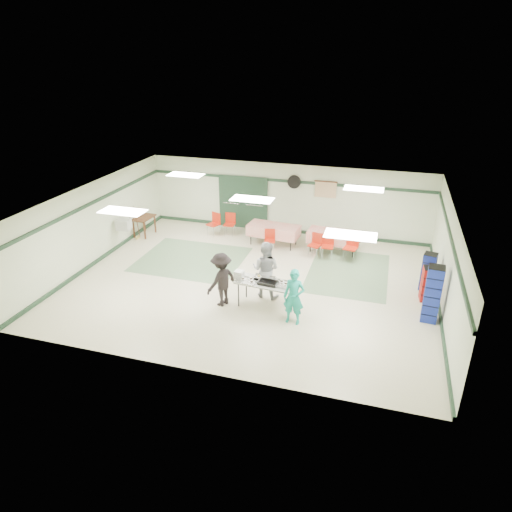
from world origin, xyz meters
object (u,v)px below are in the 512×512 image
(crate_stack_red, at_px, (429,284))
(printer_table, at_px, (144,219))
(chair_d, at_px, (270,238))
(dining_table_a, at_px, (334,237))
(volunteer_teal, at_px, (294,297))
(volunteer_dark, at_px, (222,279))
(crate_stack_blue_a, at_px, (428,272))
(chair_loose_b, at_px, (215,222))
(volunteer_grey, at_px, (266,269))
(serving_table, at_px, (267,284))
(office_printer, at_px, (124,224))
(chair_loose_a, at_px, (230,222))
(broom, at_px, (137,222))
(chair_c, at_px, (352,245))
(chair_b, at_px, (316,242))
(dining_table_b, at_px, (274,230))
(crate_stack_blue_b, at_px, (432,294))
(chair_a, at_px, (328,243))

(crate_stack_red, height_order, printer_table, crate_stack_red)
(chair_d, distance_m, crate_stack_red, 5.68)
(dining_table_a, height_order, chair_d, chair_d)
(volunteer_teal, bearing_deg, volunteer_dark, 174.02)
(crate_stack_blue_a, bearing_deg, chair_loose_b, 163.07)
(volunteer_grey, bearing_deg, serving_table, 115.43)
(serving_table, height_order, office_printer, office_printer)
(dining_table_a, distance_m, crate_stack_blue_a, 3.70)
(chair_loose_a, distance_m, chair_loose_b, 0.59)
(crate_stack_red, bearing_deg, broom, 169.88)
(dining_table_a, xyz_separation_m, office_printer, (-7.23, -1.87, 0.36))
(chair_d, bearing_deg, broom, 168.82)
(chair_loose_b, relative_size, crate_stack_red, 0.86)
(chair_c, height_order, chair_loose_a, chair_c)
(dining_table_a, bearing_deg, chair_b, -129.74)
(volunteer_dark, xyz_separation_m, broom, (-4.80, 3.73, -0.11))
(dining_table_b, height_order, crate_stack_red, crate_stack_red)
(office_printer, bearing_deg, dining_table_a, 8.22)
(crate_stack_blue_b, xyz_separation_m, office_printer, (-10.30, 1.96, 0.14))
(serving_table, height_order, chair_a, chair_a)
(crate_stack_red, bearing_deg, chair_c, 137.83)
(dining_table_b, xyz_separation_m, chair_a, (2.08, -0.57, -0.04))
(crate_stack_blue_b, bearing_deg, chair_loose_a, 148.81)
(volunteer_teal, distance_m, crate_stack_red, 4.12)
(dining_table_b, distance_m, office_printer, 5.38)
(volunteer_dark, height_order, office_printer, volunteer_dark)
(chair_b, height_order, crate_stack_red, crate_stack_red)
(volunteer_dark, bearing_deg, serving_table, 125.87)
(chair_b, bearing_deg, crate_stack_blue_b, -24.70)
(chair_b, height_order, crate_stack_blue_a, crate_stack_blue_a)
(serving_table, bearing_deg, broom, 155.45)
(crate_stack_red, bearing_deg, volunteer_dark, -161.38)
(volunteer_dark, distance_m, chair_b, 4.50)
(chair_d, height_order, printer_table, chair_d)
(chair_loose_b, distance_m, broom, 2.93)
(chair_a, height_order, chair_loose_a, chair_loose_a)
(volunteer_teal, distance_m, chair_loose_a, 6.58)
(chair_c, height_order, office_printer, office_printer)
(volunteer_dark, distance_m, chair_loose_a, 5.33)
(crate_stack_blue_b, bearing_deg, office_printer, 169.20)
(crate_stack_blue_b, bearing_deg, chair_c, 126.11)
(chair_c, height_order, crate_stack_red, crate_stack_red)
(dining_table_b, distance_m, chair_loose_b, 2.43)
(crate_stack_blue_b, bearing_deg, broom, 164.06)
(dining_table_a, relative_size, chair_loose_b, 2.07)
(volunteer_grey, relative_size, chair_loose_b, 1.91)
(volunteer_grey, distance_m, crate_stack_blue_a, 4.86)
(volunteer_grey, relative_size, office_printer, 3.66)
(chair_d, xyz_separation_m, office_printer, (-5.04, -1.30, 0.44))
(chair_loose_a, bearing_deg, crate_stack_red, -26.94)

